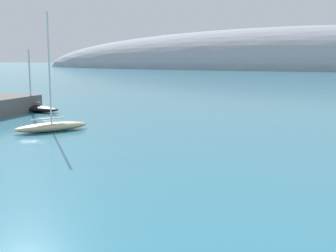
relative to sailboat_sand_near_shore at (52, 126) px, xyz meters
The scene contains 2 objects.
sailboat_sand_near_shore is the anchor object (origin of this frame).
sailboat_black_mid_mooring 14.73m from the sailboat_sand_near_shore, 131.81° to the left, with size 8.16×3.50×7.07m.
Camera 1 is at (9.68, -6.04, 6.49)m, focal length 48.13 mm.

